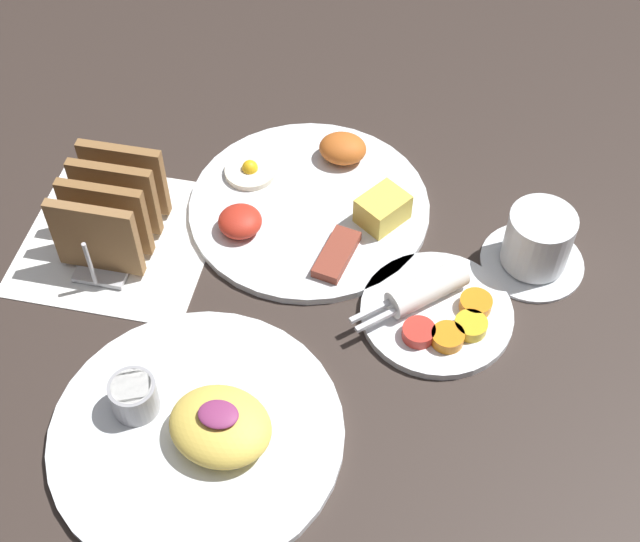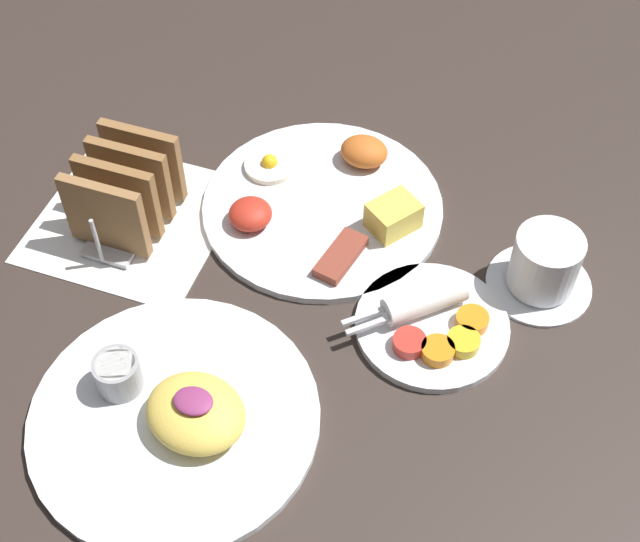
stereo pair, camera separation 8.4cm
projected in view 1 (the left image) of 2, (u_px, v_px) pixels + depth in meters
The scene contains 7 objects.
ground_plane at pixel (288, 320), 0.99m from camera, with size 3.00×3.00×0.00m, color #332823.
napkin_flat at pixel (119, 239), 1.06m from camera, with size 0.22×0.22×0.00m.
plate_breakfast at pixel (312, 203), 1.08m from camera, with size 0.29×0.29×0.05m.
plate_condiments at pixel (437, 310), 0.98m from camera, with size 0.18×0.17×0.04m.
plate_foreground at pixel (198, 429), 0.89m from camera, with size 0.30×0.30×0.06m.
toast_rack at pixel (111, 210), 1.02m from camera, with size 0.10×0.15×0.10m.
coffee_cup at pixel (537, 243), 1.01m from camera, with size 0.12×0.12×0.08m.
Camera 1 is at (0.15, -0.56, 0.80)m, focal length 50.00 mm.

